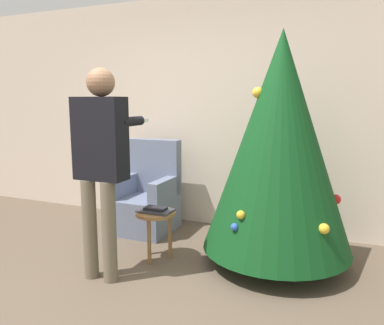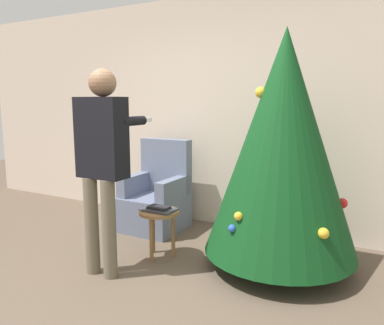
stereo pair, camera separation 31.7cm
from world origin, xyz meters
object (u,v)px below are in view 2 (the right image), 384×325
at_px(person_standing, 102,153).
at_px(side_stool, 159,219).
at_px(christmas_tree, 283,144).
at_px(armchair, 157,198).

relative_size(person_standing, side_stool, 3.78).
xyz_separation_m(christmas_tree, person_standing, (-1.31, -0.82, -0.07)).
xyz_separation_m(christmas_tree, armchair, (-1.56, 0.38, -0.77)).
bearing_deg(christmas_tree, armchair, 166.41).
distance_m(christmas_tree, side_stool, 1.34).
bearing_deg(armchair, christmas_tree, -13.59).
distance_m(person_standing, side_stool, 0.87).
distance_m(christmas_tree, armchair, 1.78).
relative_size(christmas_tree, person_standing, 1.20).
xyz_separation_m(christmas_tree, side_stool, (-1.07, -0.33, -0.74)).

